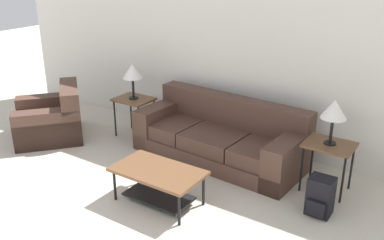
# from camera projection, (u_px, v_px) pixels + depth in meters

# --- Properties ---
(wall_back) EXTENTS (8.97, 0.06, 2.60)m
(wall_back) POSITION_uv_depth(u_px,v_px,m) (249.00, 58.00, 5.96)
(wall_back) COLOR silver
(wall_back) RESTS_ON ground_plane
(couch) EXTENTS (2.40, 1.09, 0.82)m
(couch) POSITION_uv_depth(u_px,v_px,m) (220.00, 138.00, 5.88)
(couch) COLOR #4C3328
(couch) RESTS_ON ground_plane
(armchair) EXTENTS (1.38, 1.38, 0.80)m
(armchair) POSITION_uv_depth(u_px,v_px,m) (52.00, 120.00, 6.56)
(armchair) COLOR #4C3328
(armchair) RESTS_ON ground_plane
(coffee_table) EXTENTS (1.02, 0.59, 0.42)m
(coffee_table) POSITION_uv_depth(u_px,v_px,m) (158.00, 178.00, 4.80)
(coffee_table) COLOR brown
(coffee_table) RESTS_ON ground_plane
(side_table_left) EXTENTS (0.56, 0.45, 0.61)m
(side_table_left) POSITION_uv_depth(u_px,v_px,m) (134.00, 103.00, 6.52)
(side_table_left) COLOR brown
(side_table_left) RESTS_ON ground_plane
(side_table_right) EXTENTS (0.56, 0.45, 0.61)m
(side_table_right) POSITION_uv_depth(u_px,v_px,m) (329.00, 149.00, 4.98)
(side_table_right) COLOR brown
(side_table_right) RESTS_ON ground_plane
(table_lamp_left) EXTENTS (0.29, 0.29, 0.54)m
(table_lamp_left) POSITION_uv_depth(u_px,v_px,m) (132.00, 72.00, 6.34)
(table_lamp_left) COLOR black
(table_lamp_left) RESTS_ON side_table_left
(table_lamp_right) EXTENTS (0.29, 0.29, 0.54)m
(table_lamp_right) POSITION_uv_depth(u_px,v_px,m) (334.00, 110.00, 4.80)
(table_lamp_right) COLOR black
(table_lamp_right) RESTS_ON side_table_right
(backpack) EXTENTS (0.26, 0.30, 0.44)m
(backpack) POSITION_uv_depth(u_px,v_px,m) (320.00, 197.00, 4.62)
(backpack) COLOR black
(backpack) RESTS_ON ground_plane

